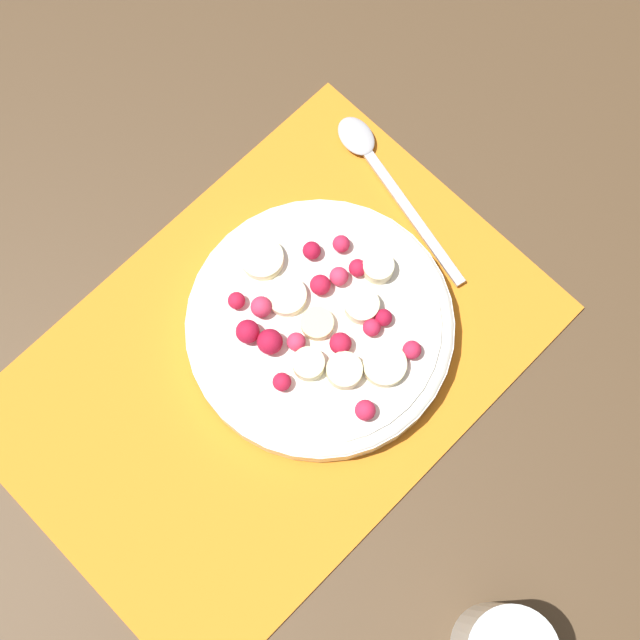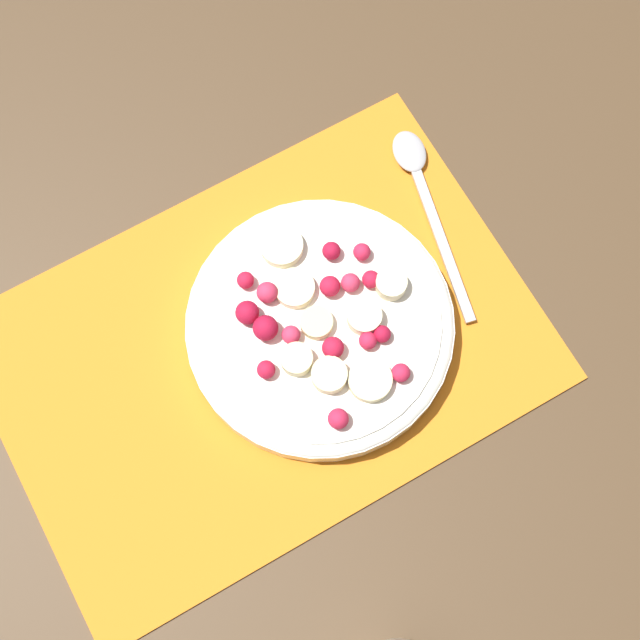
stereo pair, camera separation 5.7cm
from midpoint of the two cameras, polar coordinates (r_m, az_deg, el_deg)
name	(u,v)px [view 2 (the right image)]	position (r m, az deg, el deg)	size (l,w,h in m)	color
ground_plane	(264,350)	(0.76, -1.46, -2.23)	(3.00, 3.00, 0.00)	#4C3823
placemat	(264,349)	(0.76, -1.47, -2.17)	(0.45, 0.31, 0.01)	orange
fruit_bowl	(320,325)	(0.75, 2.18, -0.64)	(0.23, 0.23, 0.05)	silver
spoon	(421,183)	(0.81, 8.48, 8.39)	(0.06, 0.19, 0.01)	#B2B2B7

